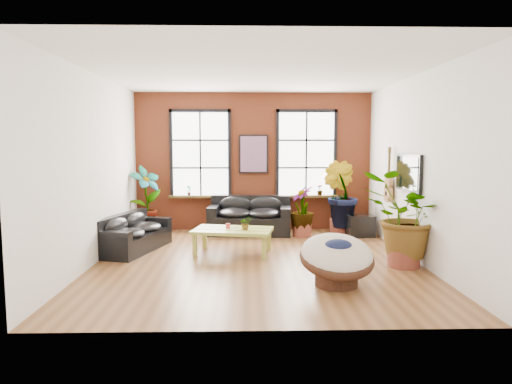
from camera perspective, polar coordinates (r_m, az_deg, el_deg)
room at (r=8.60m, az=0.07°, el=2.97°), size 6.04×6.54×3.54m
sofa_back at (r=11.28m, az=-0.77°, el=-3.12°), size 2.07×1.14×0.92m
sofa_left at (r=9.84m, az=-15.20°, el=-5.11°), size 1.28×2.04×0.75m
coffee_table at (r=9.24m, az=-2.93°, el=-4.98°), size 1.69×1.16×0.60m
papasan_chair at (r=7.26m, az=10.06°, el=-8.07°), size 1.22×1.24×0.87m
poster at (r=11.63m, az=-0.31°, el=4.77°), size 0.74×0.06×0.98m
tv_wall_unit at (r=9.59m, az=17.80°, el=1.78°), size 0.13×1.86×1.20m
media_box at (r=11.23m, az=12.93°, el=-4.13°), size 0.62×0.52×0.51m
pot_back_left at (r=11.56m, az=-13.57°, el=-4.10°), size 0.58×0.58×0.42m
pot_back_right at (r=11.61m, az=10.38°, el=-4.15°), size 0.59×0.59×0.35m
pot_right_wall at (r=8.71m, az=17.97°, el=-7.51°), size 0.65×0.65×0.42m
pot_mid at (r=11.00m, az=5.78°, el=-4.71°), size 0.45×0.45×0.32m
floor_plant_back_left at (r=11.44m, az=-13.55°, el=-0.60°), size 0.96×0.96×1.54m
floor_plant_back_right at (r=11.48m, az=10.44°, el=-0.24°), size 1.14×1.16×1.64m
floor_plant_right_wall at (r=8.57m, az=18.00°, el=-2.82°), size 1.58×1.43×1.54m
floor_plant_mid at (r=10.92m, az=5.77°, el=-2.10°), size 0.73×0.73×1.06m
table_plant at (r=9.12m, az=-1.32°, el=-3.90°), size 0.30×0.29×0.26m
sill_plant_left at (r=11.72m, az=-8.40°, el=0.23°), size 0.17×0.17×0.27m
sill_plant_right at (r=11.79m, az=7.99°, el=0.27°), size 0.19×0.19×0.27m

